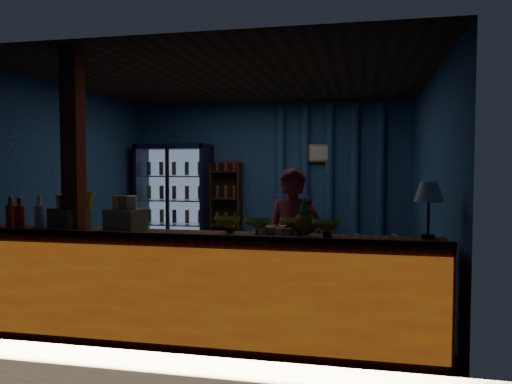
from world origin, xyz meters
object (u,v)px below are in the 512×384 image
green_chair (379,253)px  table_lamp (429,194)px  pastry_tray (280,233)px  shopkeeper (293,247)px

green_chair → table_lamp: bearing=83.1°
pastry_tray → table_lamp: (1.20, 0.09, 0.34)m
green_chair → pastry_tray: bearing=62.4°
shopkeeper → table_lamp: shopkeeper is taller
pastry_tray → table_lamp: size_ratio=1.02×
shopkeeper → table_lamp: bearing=-16.0°
shopkeeper → green_chair: 2.86m
shopkeeper → green_chair: shopkeeper is taller
shopkeeper → green_chair: bearing=79.1°
pastry_tray → shopkeeper: bearing=87.4°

